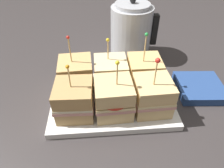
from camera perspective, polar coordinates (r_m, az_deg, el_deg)
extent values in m
plane|color=#383333|center=(0.57, 0.00, -5.10)|extent=(6.00, 6.00, 0.00)
cube|color=white|center=(0.57, 0.00, -4.74)|extent=(0.33, 0.23, 0.01)
cube|color=white|center=(0.56, 0.00, -4.09)|extent=(0.33, 0.23, 0.01)
cube|color=tan|center=(0.52, -10.31, -6.47)|extent=(0.09, 0.09, 0.04)
cube|color=tan|center=(0.50, -10.60, -4.71)|extent=(0.10, 0.10, 0.01)
cube|color=beige|center=(0.50, -10.70, -4.12)|extent=(0.10, 0.10, 0.01)
cube|color=tan|center=(0.48, -11.01, -2.26)|extent=(0.09, 0.09, 0.04)
cylinder|color=tan|center=(0.46, -12.07, 1.55)|extent=(0.00, 0.01, 0.07)
sphere|color=orange|center=(0.44, -12.64, 4.84)|extent=(0.01, 0.01, 0.01)
cube|color=#DBB77A|center=(0.51, 0.29, -6.24)|extent=(0.09, 0.09, 0.04)
cube|color=tan|center=(0.50, 0.30, -4.45)|extent=(0.10, 0.10, 0.01)
cube|color=beige|center=(0.49, 0.30, -3.85)|extent=(0.10, 0.10, 0.01)
cylinder|color=red|center=(0.48, 0.46, -4.70)|extent=(0.06, 0.06, 0.00)
cube|color=#E8C281|center=(0.47, 0.31, -1.61)|extent=(0.09, 0.09, 0.04)
cylinder|color=tan|center=(0.44, 1.46, 2.38)|extent=(0.00, 0.01, 0.07)
sphere|color=yellow|center=(0.42, 1.54, 6.09)|extent=(0.01, 0.01, 0.01)
cube|color=#DBB77A|center=(0.53, 11.07, -5.24)|extent=(0.09, 0.09, 0.04)
cube|color=tan|center=(0.51, 11.38, -3.48)|extent=(0.10, 0.10, 0.01)
cube|color=beige|center=(0.51, 11.48, -2.89)|extent=(0.10, 0.10, 0.01)
cube|color=#E8C281|center=(0.50, 11.80, -1.05)|extent=(0.09, 0.09, 0.04)
cylinder|color=tan|center=(0.46, 12.29, 2.72)|extent=(0.00, 0.01, 0.08)
sphere|color=red|center=(0.44, 12.95, 6.55)|extent=(0.01, 0.01, 0.01)
cube|color=tan|center=(0.59, -9.84, 0.40)|extent=(0.09, 0.09, 0.04)
cube|color=tan|center=(0.58, -10.08, 2.12)|extent=(0.10, 0.10, 0.01)
cube|color=beige|center=(0.57, -10.16, 2.69)|extent=(0.10, 0.10, 0.01)
cylinder|color=red|center=(0.56, -10.32, 2.14)|extent=(0.06, 0.06, 0.00)
cube|color=tan|center=(0.56, -10.46, 4.80)|extent=(0.09, 0.09, 0.04)
cylinder|color=tan|center=(0.53, -11.88, 9.06)|extent=(0.00, 0.01, 0.08)
sphere|color=red|center=(0.51, -12.49, 12.89)|extent=(0.01, 0.01, 0.01)
cube|color=beige|center=(0.59, -0.24, 0.93)|extent=(0.09, 0.09, 0.04)
cube|color=tan|center=(0.57, -0.25, 2.67)|extent=(0.10, 0.10, 0.01)
cube|color=beige|center=(0.57, -0.25, 3.24)|extent=(0.09, 0.09, 0.01)
cube|color=beige|center=(0.56, -0.26, 5.03)|extent=(0.09, 0.09, 0.04)
cylinder|color=tan|center=(0.54, -1.16, 9.30)|extent=(0.00, 0.01, 0.07)
sphere|color=yellow|center=(0.52, -1.21, 12.49)|extent=(0.01, 0.01, 0.01)
cube|color=tan|center=(0.60, 8.85, 1.35)|extent=(0.09, 0.09, 0.04)
cube|color=tan|center=(0.59, 9.07, 3.06)|extent=(0.09, 0.09, 0.01)
cube|color=beige|center=(0.58, 9.14, 3.62)|extent=(0.09, 0.09, 0.01)
cube|color=#E0B771|center=(0.57, 9.36, 5.38)|extent=(0.09, 0.09, 0.04)
cylinder|color=tan|center=(0.53, 9.35, 9.59)|extent=(0.00, 0.00, 0.09)
sphere|color=green|center=(0.51, 9.87, 13.78)|extent=(0.01, 0.01, 0.01)
cylinder|color=#B7BABF|center=(0.74, 5.39, 14.38)|extent=(0.14, 0.14, 0.18)
cylinder|color=#B7BABF|center=(0.70, 5.90, 21.51)|extent=(0.12, 0.12, 0.01)
sphere|color=black|center=(0.70, 6.00, 22.76)|extent=(0.02, 0.02, 0.02)
cube|color=black|center=(0.75, 11.98, 14.98)|extent=(0.02, 0.02, 0.11)
cube|color=navy|center=(0.66, 23.72, -0.88)|extent=(0.14, 0.14, 0.02)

